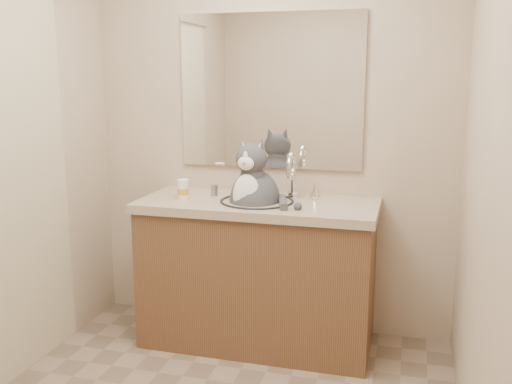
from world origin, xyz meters
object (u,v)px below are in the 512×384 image
(cat, at_px, (254,197))
(pill_bottle_redcap, at_px, (183,190))
(pill_bottle_orange, at_px, (183,190))
(grey_canister, at_px, (214,190))

(cat, bearing_deg, pill_bottle_redcap, -171.35)
(pill_bottle_redcap, distance_m, pill_bottle_orange, 0.06)
(pill_bottle_redcap, height_order, grey_canister, pill_bottle_redcap)
(cat, distance_m, grey_canister, 0.28)
(pill_bottle_redcap, bearing_deg, cat, -1.34)
(pill_bottle_redcap, xyz_separation_m, grey_canister, (0.16, 0.08, -0.01))
(cat, relative_size, pill_bottle_orange, 5.07)
(pill_bottle_redcap, relative_size, pill_bottle_orange, 0.74)
(pill_bottle_redcap, bearing_deg, grey_canister, 26.86)
(grey_canister, bearing_deg, pill_bottle_orange, -136.88)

